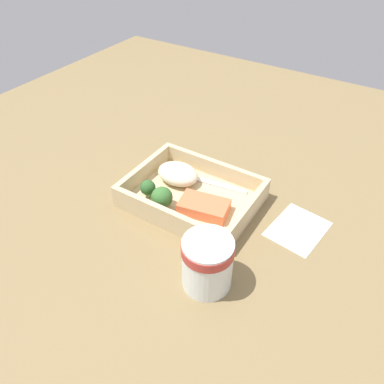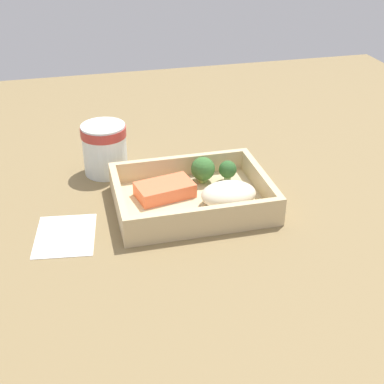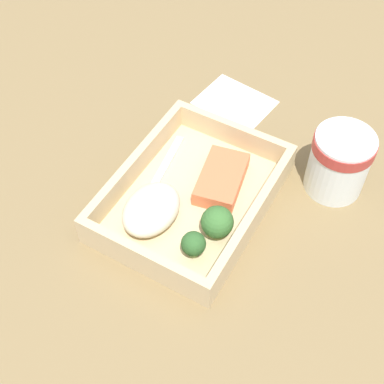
# 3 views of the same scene
# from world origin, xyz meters

# --- Properties ---
(ground_plane) EXTENTS (1.60, 1.60, 0.02)m
(ground_plane) POSITION_xyz_m (0.00, 0.00, -0.01)
(ground_plane) COLOR olive
(takeout_tray) EXTENTS (0.27, 0.20, 0.01)m
(takeout_tray) POSITION_xyz_m (0.00, 0.00, 0.01)
(takeout_tray) COLOR #CFB789
(takeout_tray) RESTS_ON ground_plane
(tray_rim) EXTENTS (0.27, 0.20, 0.04)m
(tray_rim) POSITION_xyz_m (0.00, 0.00, 0.03)
(tray_rim) COLOR #CFB789
(tray_rim) RESTS_ON takeout_tray
(salmon_fillet) EXTENTS (0.11, 0.08, 0.02)m
(salmon_fillet) POSITION_xyz_m (-0.04, 0.02, 0.02)
(salmon_fillet) COLOR #F57044
(salmon_fillet) RESTS_ON takeout_tray
(mashed_potatoes) EXTENTS (0.10, 0.07, 0.04)m
(mashed_potatoes) POSITION_xyz_m (0.06, -0.03, 0.03)
(mashed_potatoes) COLOR beige
(mashed_potatoes) RESTS_ON takeout_tray
(broccoli_floret_1) EXTENTS (0.04, 0.04, 0.05)m
(broccoli_floret_1) POSITION_xyz_m (0.04, 0.06, 0.04)
(broccoli_floret_1) COLOR #83AE5C
(broccoli_floret_1) RESTS_ON takeout_tray
(broccoli_floret_2) EXTENTS (0.03, 0.03, 0.04)m
(broccoli_floret_2) POSITION_xyz_m (0.08, 0.05, 0.04)
(broccoli_floret_2) COLOR #7FA165
(broccoli_floret_2) RESTS_ON takeout_tray
(fork) EXTENTS (0.16, 0.04, 0.00)m
(fork) POSITION_xyz_m (-0.00, -0.06, 0.01)
(fork) COLOR silver
(fork) RESTS_ON takeout_tray
(paper_cup) EXTENTS (0.09, 0.09, 0.10)m
(paper_cup) POSITION_xyz_m (-0.13, 0.16, 0.06)
(paper_cup) COLOR white
(paper_cup) RESTS_ON ground_plane
(receipt_slip) EXTENTS (0.11, 0.13, 0.00)m
(receipt_slip) POSITION_xyz_m (-0.22, -0.04, 0.00)
(receipt_slip) COLOR white
(receipt_slip) RESTS_ON ground_plane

